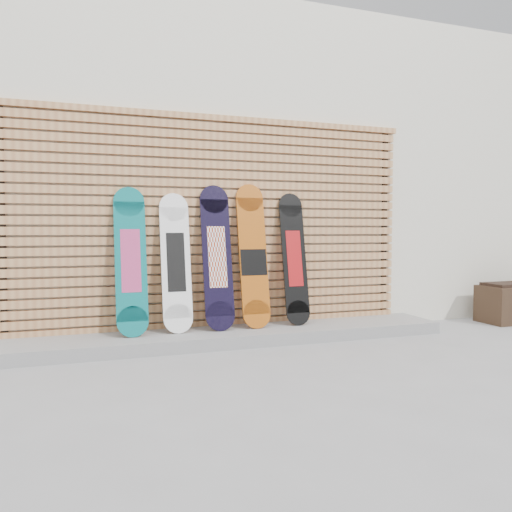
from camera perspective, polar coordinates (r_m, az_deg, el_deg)
The scene contains 9 objects.
ground at distance 4.46m, azimuth 0.75°, elevation -11.50°, with size 80.00×80.00×0.00m, color gray.
building at distance 7.84m, azimuth -4.48°, elevation 7.99°, with size 12.00×5.00×3.60m, color silver.
concrete_step at distance 5.03m, azimuth -3.53°, elevation -9.13°, with size 4.60×0.70×0.12m, color gray.
slat_wall at distance 5.20m, azimuth -4.42°, elevation 3.99°, with size 4.26×0.08×2.29m.
snowboard_0 at distance 4.87m, azimuth -14.13°, elevation -0.52°, with size 0.29×0.33×1.42m.
snowboard_1 at distance 4.95m, azimuth -9.15°, elevation -0.70°, with size 0.29×0.29×1.37m.
snowboard_2 at distance 5.02m, azimuth -4.48°, elevation -0.11°, with size 0.30×0.32×1.46m.
snowboard_3 at distance 5.13m, azimuth -0.34°, elevation -0.03°, with size 0.29×0.31×1.48m.
snowboard_4 at distance 5.30m, azimuth 4.38°, elevation -0.28°, with size 0.26×0.30×1.39m.
Camera 1 is at (-1.46, -4.06, 1.12)m, focal length 35.00 mm.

